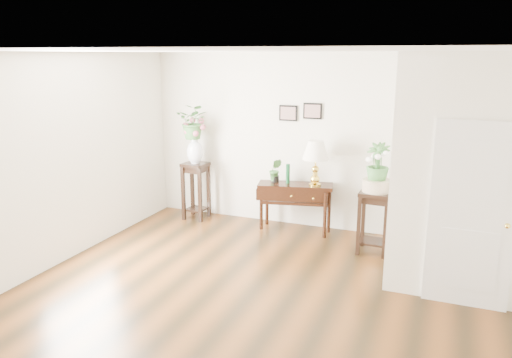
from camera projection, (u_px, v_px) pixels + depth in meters
The scene contains 20 objects.
floor at pixel (266, 302), 5.73m from camera, with size 6.00×5.50×0.02m, color #5A3212.
ceiling at pixel (267, 51), 5.05m from camera, with size 6.00×5.50×0.02m, color white.
wall_back at pixel (327, 143), 7.87m from camera, with size 6.00×0.02×2.80m, color silver.
wall_front at pixel (102, 295), 2.91m from camera, with size 6.00×0.02×2.80m, color silver.
wall_left at pixel (50, 163), 6.46m from camera, with size 0.02×5.50×2.80m, color silver.
partition at pixel (473, 167), 6.24m from camera, with size 1.80×1.95×2.80m, color silver.
door at pixel (472, 217), 5.42m from camera, with size 0.90×0.05×2.10m, color silver.
art_print_left at pixel (288, 113), 7.97m from camera, with size 0.30×0.02×0.25m, color black.
art_print_right at pixel (313, 111), 7.82m from camera, with size 0.30×0.02×0.25m, color black.
wall_ornament at pixel (400, 110), 6.53m from camera, with size 0.51×0.51×0.07m, color gold.
console_table at pixel (295, 207), 7.95m from camera, with size 1.17×0.39×0.78m, color black.
table_lamp at pixel (315, 164), 7.66m from camera, with size 0.41×0.41×0.72m, color gold.
green_vase at pixel (288, 173), 7.86m from camera, with size 0.06×0.06×0.31m, color #0E4220.
potted_plant at pixel (275, 171), 7.94m from camera, with size 0.20×0.16×0.36m, color #3E7839.
plant_stand_a at pixel (196, 191), 8.55m from camera, with size 0.38×0.38×0.98m, color black.
porcelain_vase at pixel (195, 150), 8.38m from camera, with size 0.27×0.27×0.46m, color white, non-canonical shape.
lily_arrangement at pixel (194, 122), 8.27m from camera, with size 0.53×0.46×0.59m, color #3E7839.
plant_stand_b at pixel (374, 222), 7.08m from camera, with size 0.42×0.42×0.90m, color black.
ceramic_bowl at pixel (376, 186), 6.95m from camera, with size 0.39×0.39×0.17m, color #BCB6A1.
narcissus at pixel (378, 163), 6.87m from camera, with size 0.32×0.32×0.57m, color #3E7839.
Camera 1 is at (1.81, -4.89, 2.77)m, focal length 35.00 mm.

